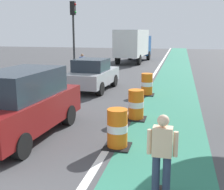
{
  "coord_description": "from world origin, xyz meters",
  "views": [
    {
      "loc": [
        2.74,
        -3.15,
        3.18
      ],
      "look_at": [
        0.61,
        6.02,
        1.1
      ],
      "focal_mm": 47.15,
      "sensor_mm": 36.0,
      "label": 1
    }
  ],
  "objects_px": {
    "parked_sedan_second": "(93,75)",
    "delivery_truck_down_block": "(134,44)",
    "traffic_barrel_front": "(117,129)",
    "traffic_barrel_mid": "(136,105)",
    "pedestrian_crossing": "(82,65)",
    "parked_suv_nearest": "(22,103)",
    "skateboarder_on_lane": "(162,155)",
    "traffic_light_corner": "(73,25)",
    "traffic_barrel_back": "(147,85)"
  },
  "relations": [
    {
      "from": "delivery_truck_down_block",
      "to": "traffic_barrel_mid",
      "type": "bearing_deg",
      "value": -80.7
    },
    {
      "from": "delivery_truck_down_block",
      "to": "pedestrian_crossing",
      "type": "relative_size",
      "value": 4.8
    },
    {
      "from": "parked_sedan_second",
      "to": "traffic_barrel_mid",
      "type": "xyz_separation_m",
      "value": [
        3.09,
        -4.81,
        -0.3
      ]
    },
    {
      "from": "traffic_barrel_front",
      "to": "traffic_light_corner",
      "type": "distance_m",
      "value": 13.82
    },
    {
      "from": "parked_suv_nearest",
      "to": "parked_sedan_second",
      "type": "height_order",
      "value": "parked_suv_nearest"
    },
    {
      "from": "traffic_barrel_back",
      "to": "delivery_truck_down_block",
      "type": "distance_m",
      "value": 15.52
    },
    {
      "from": "parked_sedan_second",
      "to": "pedestrian_crossing",
      "type": "distance_m",
      "value": 4.52
    },
    {
      "from": "parked_suv_nearest",
      "to": "traffic_light_corner",
      "type": "distance_m",
      "value": 12.58
    },
    {
      "from": "parked_sedan_second",
      "to": "traffic_barrel_mid",
      "type": "bearing_deg",
      "value": -57.27
    },
    {
      "from": "traffic_barrel_mid",
      "to": "skateboarder_on_lane",
      "type": "bearing_deg",
      "value": -76.22
    },
    {
      "from": "pedestrian_crossing",
      "to": "parked_suv_nearest",
      "type": "bearing_deg",
      "value": -80.07
    },
    {
      "from": "skateboarder_on_lane",
      "to": "traffic_barrel_front",
      "type": "bearing_deg",
      "value": 119.98
    },
    {
      "from": "traffic_barrel_mid",
      "to": "parked_sedan_second",
      "type": "bearing_deg",
      "value": 122.73
    },
    {
      "from": "parked_sedan_second",
      "to": "traffic_barrel_front",
      "type": "xyz_separation_m",
      "value": [
        2.99,
        -7.54,
        -0.3
      ]
    },
    {
      "from": "traffic_barrel_back",
      "to": "delivery_truck_down_block",
      "type": "relative_size",
      "value": 0.14
    },
    {
      "from": "skateboarder_on_lane",
      "to": "parked_sedan_second",
      "type": "xyz_separation_m",
      "value": [
        -4.33,
        9.88,
        -0.08
      ]
    },
    {
      "from": "parked_suv_nearest",
      "to": "delivery_truck_down_block",
      "type": "relative_size",
      "value": 0.61
    },
    {
      "from": "traffic_barrel_back",
      "to": "skateboarder_on_lane",
      "type": "bearing_deg",
      "value": -81.84
    },
    {
      "from": "parked_sedan_second",
      "to": "pedestrian_crossing",
      "type": "relative_size",
      "value": 2.6
    },
    {
      "from": "traffic_barrel_mid",
      "to": "traffic_light_corner",
      "type": "height_order",
      "value": "traffic_light_corner"
    },
    {
      "from": "traffic_barrel_mid",
      "to": "parked_suv_nearest",
      "type": "bearing_deg",
      "value": -140.29
    },
    {
      "from": "parked_sedan_second",
      "to": "traffic_barrel_front",
      "type": "relative_size",
      "value": 3.85
    },
    {
      "from": "parked_sedan_second",
      "to": "traffic_barrel_front",
      "type": "bearing_deg",
      "value": -68.4
    },
    {
      "from": "traffic_barrel_back",
      "to": "traffic_light_corner",
      "type": "bearing_deg",
      "value": 137.42
    },
    {
      "from": "traffic_light_corner",
      "to": "parked_suv_nearest",
      "type": "bearing_deg",
      "value": -76.95
    },
    {
      "from": "skateboarder_on_lane",
      "to": "parked_sedan_second",
      "type": "bearing_deg",
      "value": 113.69
    },
    {
      "from": "traffic_barrel_front",
      "to": "delivery_truck_down_block",
      "type": "distance_m",
      "value": 22.32
    },
    {
      "from": "parked_suv_nearest",
      "to": "traffic_barrel_mid",
      "type": "bearing_deg",
      "value": 39.71
    },
    {
      "from": "traffic_barrel_front",
      "to": "skateboarder_on_lane",
      "type": "bearing_deg",
      "value": -60.02
    },
    {
      "from": "delivery_truck_down_block",
      "to": "pedestrian_crossing",
      "type": "height_order",
      "value": "delivery_truck_down_block"
    },
    {
      "from": "delivery_truck_down_block",
      "to": "traffic_light_corner",
      "type": "height_order",
      "value": "traffic_light_corner"
    },
    {
      "from": "parked_suv_nearest",
      "to": "traffic_barrel_front",
      "type": "height_order",
      "value": "parked_suv_nearest"
    },
    {
      "from": "parked_sedan_second",
      "to": "traffic_barrel_back",
      "type": "distance_m",
      "value": 3.09
    },
    {
      "from": "parked_suv_nearest",
      "to": "pedestrian_crossing",
      "type": "xyz_separation_m",
      "value": [
        -2.0,
        11.42,
        -0.17
      ]
    },
    {
      "from": "traffic_barrel_back",
      "to": "parked_suv_nearest",
      "type": "bearing_deg",
      "value": -113.85
    },
    {
      "from": "skateboarder_on_lane",
      "to": "traffic_barrel_front",
      "type": "xyz_separation_m",
      "value": [
        -1.35,
        2.34,
        -0.38
      ]
    },
    {
      "from": "traffic_barrel_front",
      "to": "traffic_barrel_mid",
      "type": "xyz_separation_m",
      "value": [
        0.1,
        2.74,
        0.0
      ]
    },
    {
      "from": "parked_suv_nearest",
      "to": "traffic_light_corner",
      "type": "height_order",
      "value": "traffic_light_corner"
    },
    {
      "from": "parked_suv_nearest",
      "to": "traffic_barrel_mid",
      "type": "height_order",
      "value": "parked_suv_nearest"
    },
    {
      "from": "traffic_barrel_back",
      "to": "traffic_light_corner",
      "type": "distance_m",
      "value": 8.36
    },
    {
      "from": "skateboarder_on_lane",
      "to": "traffic_light_corner",
      "type": "height_order",
      "value": "traffic_light_corner"
    },
    {
      "from": "delivery_truck_down_block",
      "to": "traffic_light_corner",
      "type": "distance_m",
      "value": 10.35
    },
    {
      "from": "skateboarder_on_lane",
      "to": "traffic_barrel_mid",
      "type": "bearing_deg",
      "value": 103.78
    },
    {
      "from": "skateboarder_on_lane",
      "to": "traffic_barrel_mid",
      "type": "height_order",
      "value": "skateboarder_on_lane"
    },
    {
      "from": "parked_suv_nearest",
      "to": "traffic_barrel_back",
      "type": "xyz_separation_m",
      "value": [
        2.97,
        6.73,
        -0.5
      ]
    },
    {
      "from": "parked_sedan_second",
      "to": "delivery_truck_down_block",
      "type": "relative_size",
      "value": 0.54
    },
    {
      "from": "traffic_barrel_back",
      "to": "traffic_barrel_mid",
      "type": "bearing_deg",
      "value": -88.86
    },
    {
      "from": "parked_suv_nearest",
      "to": "traffic_barrel_front",
      "type": "relative_size",
      "value": 4.31
    },
    {
      "from": "skateboarder_on_lane",
      "to": "traffic_light_corner",
      "type": "xyz_separation_m",
      "value": [
        -7.08,
        14.55,
        2.59
      ]
    },
    {
      "from": "traffic_light_corner",
      "to": "pedestrian_crossing",
      "type": "xyz_separation_m",
      "value": [
        0.79,
        -0.6,
        -2.64
      ]
    }
  ]
}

